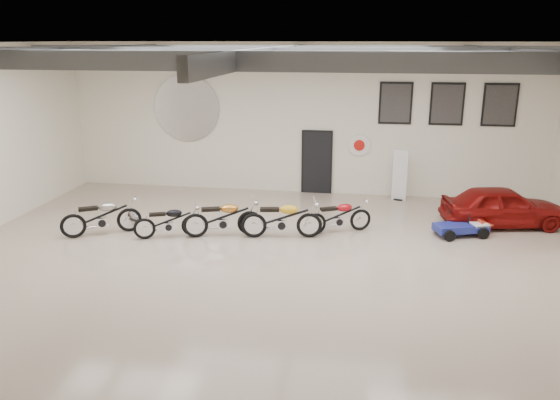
% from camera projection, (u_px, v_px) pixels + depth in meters
% --- Properties ---
extents(floor, '(16.00, 12.00, 0.01)m').
position_uv_depth(floor, '(272.00, 257.00, 13.21)').
color(floor, tan).
rests_on(floor, ground).
extents(ceiling, '(16.00, 12.00, 0.01)m').
position_uv_depth(ceiling, '(271.00, 43.00, 11.79)').
color(ceiling, gray).
rests_on(ceiling, back_wall).
extents(back_wall, '(16.00, 0.02, 5.00)m').
position_uv_depth(back_wall, '(303.00, 119.00, 18.18)').
color(back_wall, '#ECE4CB').
rests_on(back_wall, floor).
extents(ceiling_beams, '(15.80, 11.80, 0.32)m').
position_uv_depth(ceiling_beams, '(271.00, 55.00, 11.86)').
color(ceiling_beams, slate).
rests_on(ceiling_beams, ceiling).
extents(door, '(0.92, 0.08, 2.10)m').
position_uv_depth(door, '(317.00, 163.00, 18.47)').
color(door, black).
rests_on(door, back_wall).
extents(logo_plaque, '(2.30, 0.06, 1.16)m').
position_uv_depth(logo_plaque, '(187.00, 108.00, 18.66)').
color(logo_plaque, silver).
rests_on(logo_plaque, back_wall).
extents(poster_left, '(1.05, 0.08, 1.35)m').
position_uv_depth(poster_left, '(396.00, 103.00, 17.52)').
color(poster_left, black).
rests_on(poster_left, back_wall).
extents(poster_mid, '(1.05, 0.08, 1.35)m').
position_uv_depth(poster_mid, '(447.00, 104.00, 17.27)').
color(poster_mid, black).
rests_on(poster_mid, back_wall).
extents(poster_right, '(1.05, 0.08, 1.35)m').
position_uv_depth(poster_right, '(500.00, 105.00, 17.03)').
color(poster_right, black).
rests_on(poster_right, back_wall).
extents(oil_sign, '(0.72, 0.10, 0.72)m').
position_uv_depth(oil_sign, '(359.00, 145.00, 18.07)').
color(oil_sign, white).
rests_on(oil_sign, back_wall).
extents(banner_stand, '(0.50, 0.29, 1.74)m').
position_uv_depth(banner_stand, '(400.00, 174.00, 17.68)').
color(banner_stand, white).
rests_on(banner_stand, floor).
extents(motorcycle_silver, '(2.10, 1.59, 1.07)m').
position_uv_depth(motorcycle_silver, '(101.00, 216.00, 14.59)').
color(motorcycle_silver, silver).
rests_on(motorcycle_silver, floor).
extents(motorcycle_black, '(1.86, 1.16, 0.93)m').
position_uv_depth(motorcycle_black, '(168.00, 221.00, 14.42)').
color(motorcycle_black, silver).
rests_on(motorcycle_black, floor).
extents(motorcycle_gold, '(2.15, 1.23, 1.07)m').
position_uv_depth(motorcycle_gold, '(223.00, 217.00, 14.49)').
color(motorcycle_gold, silver).
rests_on(motorcycle_gold, floor).
extents(motorcycle_yellow, '(2.17, 0.98, 1.09)m').
position_uv_depth(motorcycle_yellow, '(282.00, 218.00, 14.38)').
color(motorcycle_yellow, silver).
rests_on(motorcycle_yellow, floor).
extents(motorcycle_red, '(1.94, 1.32, 0.97)m').
position_uv_depth(motorcycle_red, '(338.00, 215.00, 14.77)').
color(motorcycle_red, silver).
rests_on(motorcycle_red, floor).
extents(go_kart, '(1.87, 1.30, 0.62)m').
position_uv_depth(go_kart, '(466.00, 224.00, 14.60)').
color(go_kart, navy).
rests_on(go_kart, floor).
extents(vintage_car, '(1.95, 3.56, 1.15)m').
position_uv_depth(vintage_car, '(503.00, 206.00, 15.28)').
color(vintage_car, maroon).
rests_on(vintage_car, floor).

